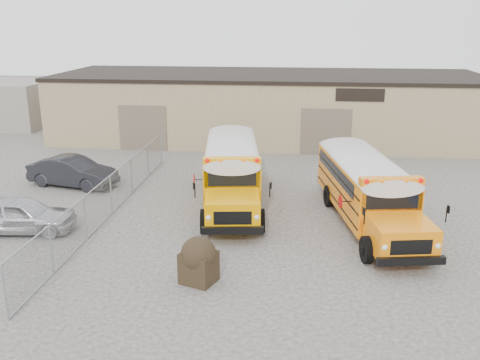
# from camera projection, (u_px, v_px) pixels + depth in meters

# --- Properties ---
(ground) EXTENTS (120.00, 120.00, 0.00)m
(ground) POSITION_uv_depth(u_px,v_px,m) (236.00, 246.00, 20.71)
(ground) COLOR #3D3A38
(ground) RESTS_ON ground
(warehouse) EXTENTS (30.20, 10.20, 4.67)m
(warehouse) POSITION_uv_depth(u_px,v_px,m) (268.00, 105.00, 39.03)
(warehouse) COLOR tan
(warehouse) RESTS_ON ground
(chainlink_fence) EXTENTS (0.07, 18.07, 1.81)m
(chainlink_fence) POSITION_uv_depth(u_px,v_px,m) (111.00, 195.00, 23.94)
(chainlink_fence) COLOR #94979C
(chainlink_fence) RESTS_ON ground
(distant_building_left) EXTENTS (8.00, 6.00, 3.60)m
(distant_building_left) POSITION_uv_depth(u_px,v_px,m) (0.00, 104.00, 43.45)
(distant_building_left) COLOR gray
(distant_building_left) RESTS_ON ground
(school_bus_left) EXTENTS (3.72, 10.23, 2.92)m
(school_bus_left) POSITION_uv_depth(u_px,v_px,m) (231.00, 139.00, 31.28)
(school_bus_left) COLOR #F49D00
(school_bus_left) RESTS_ON ground
(school_bus_right) EXTENTS (4.07, 10.06, 2.87)m
(school_bus_right) POSITION_uv_depth(u_px,v_px,m) (334.00, 152.00, 28.48)
(school_bus_right) COLOR orange
(school_bus_right) RESTS_ON ground
(tarp_bundle) EXTENTS (1.34, 1.28, 1.61)m
(tarp_bundle) POSITION_uv_depth(u_px,v_px,m) (199.00, 259.00, 17.70)
(tarp_bundle) COLOR black
(tarp_bundle) RESTS_ON ground
(car_silver) EXTENTS (4.54, 2.19, 1.50)m
(car_silver) POSITION_uv_depth(u_px,v_px,m) (21.00, 215.00, 21.92)
(car_silver) COLOR #BABABF
(car_silver) RESTS_ON ground
(car_dark) EXTENTS (4.97, 2.65, 1.56)m
(car_dark) POSITION_uv_depth(u_px,v_px,m) (73.00, 172.00, 27.95)
(car_dark) COLOR black
(car_dark) RESTS_ON ground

